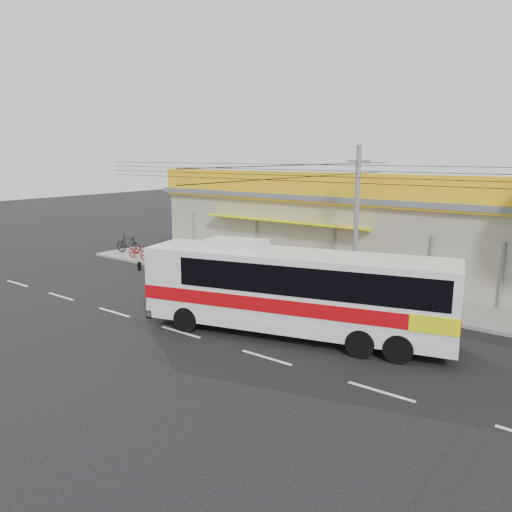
# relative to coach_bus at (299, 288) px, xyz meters

# --- Properties ---
(ground) EXTENTS (120.00, 120.00, 0.00)m
(ground) POSITION_rel_coach_bus_xyz_m (-3.81, 0.22, -1.86)
(ground) COLOR black
(ground) RESTS_ON ground
(sidewalk) EXTENTS (30.00, 3.20, 0.15)m
(sidewalk) POSITION_rel_coach_bus_xyz_m (-3.81, 6.22, -1.78)
(sidewalk) COLOR slate
(sidewalk) RESTS_ON ground
(lane_markings) EXTENTS (50.00, 0.12, 0.01)m
(lane_markings) POSITION_rel_coach_bus_xyz_m (-3.81, -2.28, -1.86)
(lane_markings) COLOR silver
(lane_markings) RESTS_ON ground
(storefront_building) EXTENTS (22.60, 9.20, 5.70)m
(storefront_building) POSITION_rel_coach_bus_xyz_m (-3.82, 11.76, 0.44)
(storefront_building) COLOR gray
(storefront_building) RESTS_ON ground
(coach_bus) EXTENTS (11.49, 5.23, 3.47)m
(coach_bus) POSITION_rel_coach_bus_xyz_m (0.00, 0.00, 0.00)
(coach_bus) COLOR silver
(coach_bus) RESTS_ON ground
(motorbike_red) EXTENTS (1.91, 0.81, 0.98)m
(motorbike_red) POSITION_rel_coach_bus_xyz_m (-15.14, 5.14, -1.22)
(motorbike_red) COLOR maroon
(motorbike_red) RESTS_ON sidewalk
(motorbike_dark) EXTENTS (2.06, 0.96, 1.19)m
(motorbike_dark) POSITION_rel_coach_bus_xyz_m (-17.23, 6.09, -1.11)
(motorbike_dark) COLOR black
(motorbike_dark) RESTS_ON sidewalk
(utility_pole) EXTENTS (34.00, 14.00, 7.00)m
(utility_pole) POSITION_rel_coach_bus_xyz_m (-0.57, 5.62, 3.91)
(utility_pole) COLOR slate
(utility_pole) RESTS_ON ground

